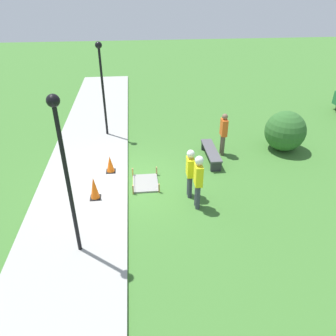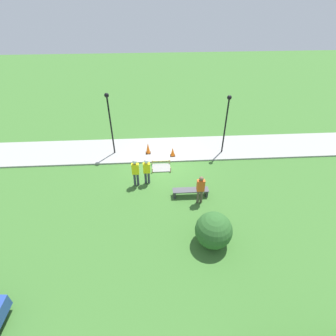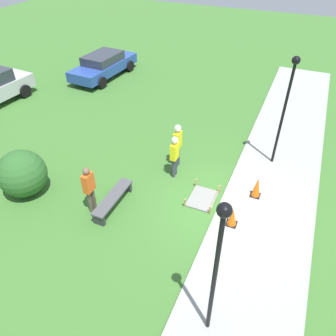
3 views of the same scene
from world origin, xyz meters
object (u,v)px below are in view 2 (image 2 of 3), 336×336
(worker_assistant, at_px, (135,170))
(lamppost_near, at_px, (110,116))
(traffic_cone_far_patch, at_px, (148,148))
(lamppost_far, at_px, (227,117))
(worker_supervisor, at_px, (147,169))
(park_bench, at_px, (191,191))
(bystander_in_orange_shirt, at_px, (200,188))
(traffic_cone_near_patch, at_px, (173,152))

(worker_assistant, relative_size, lamppost_near, 0.43)
(traffic_cone_far_patch, relative_size, lamppost_far, 0.19)
(worker_supervisor, distance_m, lamppost_far, 6.11)
(park_bench, height_order, lamppost_far, lamppost_far)
(traffic_cone_far_patch, distance_m, bystander_in_orange_shirt, 5.59)
(traffic_cone_near_patch, distance_m, worker_assistant, 3.68)
(traffic_cone_far_patch, bearing_deg, worker_assistant, 78.17)
(traffic_cone_far_patch, xyz_separation_m, lamppost_near, (2.28, -0.21, 2.32))
(traffic_cone_far_patch, bearing_deg, worker_supervisor, 89.11)
(traffic_cone_near_patch, height_order, lamppost_near, lamppost_near)
(park_bench, bearing_deg, worker_assistant, -20.17)
(bystander_in_orange_shirt, bearing_deg, traffic_cone_near_patch, -76.07)
(lamppost_near, relative_size, lamppost_far, 1.05)
(park_bench, height_order, bystander_in_orange_shirt, bystander_in_orange_shirt)
(park_bench, height_order, worker_assistant, worker_assistant)
(traffic_cone_far_patch, bearing_deg, traffic_cone_near_patch, 165.58)
(bystander_in_orange_shirt, relative_size, lamppost_near, 0.42)
(traffic_cone_near_patch, xyz_separation_m, traffic_cone_far_patch, (1.63, -0.42, 0.07))
(park_bench, xyz_separation_m, worker_assistant, (2.99, -1.10, 0.76))
(traffic_cone_near_patch, relative_size, park_bench, 0.32)
(traffic_cone_far_patch, relative_size, bystander_in_orange_shirt, 0.44)
(worker_assistant, bearing_deg, lamppost_near, -64.70)
(worker_assistant, height_order, lamppost_near, lamppost_near)
(traffic_cone_near_patch, distance_m, worker_supervisor, 3.19)
(bystander_in_orange_shirt, distance_m, lamppost_far, 5.54)
(worker_supervisor, relative_size, lamppost_far, 0.43)
(lamppost_near, bearing_deg, traffic_cone_near_patch, 170.93)
(bystander_in_orange_shirt, bearing_deg, lamppost_far, -115.81)
(lamppost_near, bearing_deg, lamppost_far, 177.51)
(traffic_cone_far_patch, relative_size, lamppost_near, 0.19)
(worker_supervisor, height_order, lamppost_far, lamppost_far)
(worker_supervisor, distance_m, worker_assistant, 0.64)
(park_bench, distance_m, lamppost_near, 6.91)
(park_bench, distance_m, lamppost_far, 5.53)
(worker_supervisor, distance_m, lamppost_near, 4.35)
(worker_supervisor, bearing_deg, lamppost_near, -55.63)
(traffic_cone_near_patch, distance_m, lamppost_far, 4.11)
(traffic_cone_near_patch, height_order, park_bench, traffic_cone_near_patch)
(traffic_cone_near_patch, bearing_deg, lamppost_far, -174.83)
(traffic_cone_near_patch, xyz_separation_m, worker_supervisor, (1.68, 2.64, 0.59))
(traffic_cone_near_patch, distance_m, lamppost_near, 4.63)
(traffic_cone_far_patch, xyz_separation_m, lamppost_far, (-5.02, 0.11, 2.22))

